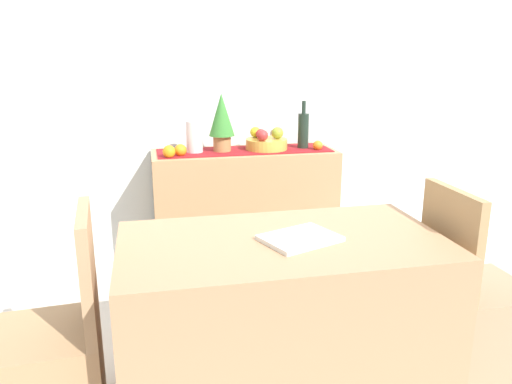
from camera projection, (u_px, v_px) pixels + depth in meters
The scene contains 19 objects.
ground_plane at pixel (270, 343), 2.61m from camera, with size 6.40×6.40×0.02m, color beige.
room_wall_rear at pixel (229, 66), 3.36m from camera, with size 6.40×0.06×2.70m, color silver.
sideboard_console at pixel (245, 212), 3.37m from camera, with size 1.19×0.42×0.83m, color tan.
table_runner at pixel (245, 150), 3.26m from camera, with size 1.12×0.32×0.01m, color maroon.
fruit_bowl at pixel (267, 144), 3.28m from camera, with size 0.27×0.27×0.07m, color gold.
apple_right at pixel (261, 134), 3.27m from camera, with size 0.06×0.06×0.06m, color red.
apple_upper at pixel (255, 132), 3.32m from camera, with size 0.07×0.07×0.07m, color gold.
apple_front at pixel (277, 133), 3.26m from camera, with size 0.08×0.08×0.08m, color olive.
apple_rear at pixel (262, 135), 3.18m from camera, with size 0.07×0.07×0.07m, color #AB2F2F.
wine_bottle at pixel (303, 130), 3.31m from camera, with size 0.07×0.07×0.31m.
ceramic_vase at pixel (194, 137), 3.17m from camera, with size 0.10×0.10×0.20m, color silver.
potted_plant at pixel (222, 119), 3.18m from camera, with size 0.16×0.16×0.37m.
orange_loose_end at pixel (181, 150), 3.09m from camera, with size 0.08×0.08×0.08m, color orange.
orange_loose_far at pixel (318, 145), 3.28m from camera, with size 0.06×0.06×0.06m, color orange.
orange_loose_near_bowl at pixel (169, 152), 3.04m from camera, with size 0.08×0.08×0.08m, color orange.
dining_table at pixel (281, 324), 2.06m from camera, with size 1.27×0.70×0.74m, color tan.
open_book at pixel (300, 238), 1.95m from camera, with size 0.28×0.21×0.02m, color white.
chair_near_window at pixel (52, 374), 1.91m from camera, with size 0.43×0.43×0.90m.
chair_by_corner at pixel (473, 323), 2.27m from camera, with size 0.40×0.40×0.90m.
Camera 1 is at (-0.56, -2.24, 1.44)m, focal length 35.41 mm.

